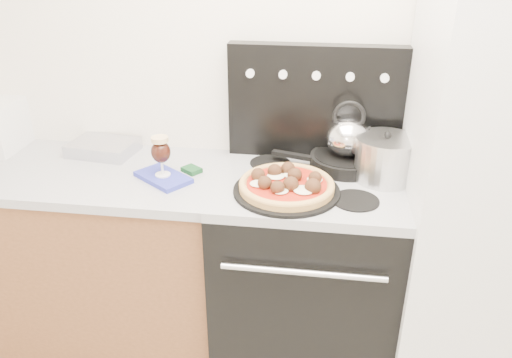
% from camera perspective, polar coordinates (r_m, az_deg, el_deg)
% --- Properties ---
extents(room_shell, '(3.52, 3.01, 2.52)m').
position_cam_1_polar(room_shell, '(1.13, 0.97, -4.51)').
color(room_shell, '#B4ADA1').
rests_on(room_shell, ground).
extents(base_cabinet, '(1.45, 0.60, 0.86)m').
position_cam_1_polar(base_cabinet, '(2.60, -19.74, -8.17)').
color(base_cabinet, brown).
rests_on(base_cabinet, ground).
extents(countertop, '(1.48, 0.63, 0.04)m').
position_cam_1_polar(countertop, '(2.39, -21.34, 0.83)').
color(countertop, '#AEAFB5').
rests_on(countertop, base_cabinet).
extents(stove_body, '(0.76, 0.65, 0.88)m').
position_cam_1_polar(stove_body, '(2.31, 5.58, -10.94)').
color(stove_body, black).
rests_on(stove_body, ground).
extents(cooktop, '(0.76, 0.65, 0.04)m').
position_cam_1_polar(cooktop, '(2.07, 6.13, -0.71)').
color(cooktop, '#ADADB2').
rests_on(cooktop, stove_body).
extents(backguard, '(0.76, 0.08, 0.50)m').
position_cam_1_polar(backguard, '(2.22, 6.77, 8.70)').
color(backguard, black).
rests_on(backguard, cooktop).
extents(fridge, '(0.64, 0.68, 1.90)m').
position_cam_1_polar(fridge, '(2.13, 25.30, -0.92)').
color(fridge, silver).
rests_on(fridge, ground).
extents(foil_sheet, '(0.32, 0.25, 0.06)m').
position_cam_1_polar(foil_sheet, '(2.46, -17.04, 3.48)').
color(foil_sheet, silver).
rests_on(foil_sheet, countertop).
extents(oven_mitt, '(0.28, 0.25, 0.02)m').
position_cam_1_polar(oven_mitt, '(2.14, -10.57, 0.19)').
color(oven_mitt, '#3038B2').
rests_on(oven_mitt, countertop).
extents(beer_glass, '(0.10, 0.10, 0.18)m').
position_cam_1_polar(beer_glass, '(2.10, -10.78, 2.60)').
color(beer_glass, black).
rests_on(beer_glass, oven_mitt).
extents(pizza_pan, '(0.51, 0.51, 0.01)m').
position_cam_1_polar(pizza_pan, '(1.96, 3.50, -1.34)').
color(pizza_pan, black).
rests_on(pizza_pan, cooktop).
extents(pizza, '(0.38, 0.38, 0.05)m').
position_cam_1_polar(pizza, '(1.94, 3.53, -0.48)').
color(pizza, tan).
rests_on(pizza, pizza_pan).
extents(skillet, '(0.38, 0.38, 0.05)m').
position_cam_1_polar(skillet, '(2.19, 10.16, 2.00)').
color(skillet, black).
rests_on(skillet, cooktop).
extents(tea_kettle, '(0.19, 0.19, 0.20)m').
position_cam_1_polar(tea_kettle, '(2.15, 10.43, 5.15)').
color(tea_kettle, white).
rests_on(tea_kettle, skillet).
extents(stock_pot, '(0.29, 0.29, 0.17)m').
position_cam_1_polar(stock_pot, '(2.09, 14.49, 2.14)').
color(stock_pot, silver).
rests_on(stock_pot, cooktop).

